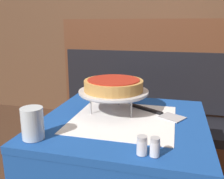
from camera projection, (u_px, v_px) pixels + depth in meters
dining_table_front at (123, 139)px, 1.15m from camera, size 0.73×0.73×0.73m
dining_table_rear at (171, 80)px, 2.51m from camera, size 0.68×0.68×0.72m
booth_bench at (163, 133)px, 1.90m from camera, size 1.69×0.48×1.18m
back_wall_panel at (159, 19)px, 2.83m from camera, size 6.00×0.04×2.40m
pizza_pan_stand at (114, 92)px, 1.19m from camera, size 0.33×0.33×0.11m
deep_dish_pizza at (114, 85)px, 1.18m from camera, size 0.28×0.28×0.05m
pizza_server at (157, 113)px, 1.19m from camera, size 0.28×0.20×0.01m
water_glass_near at (33, 123)px, 0.92m from camera, size 0.08×0.08×0.12m
salt_shaker at (142, 145)px, 0.81m from camera, size 0.03×0.03×0.06m
pepper_shaker at (155, 147)px, 0.80m from camera, size 0.03×0.03×0.06m
condiment_caddy at (165, 64)px, 2.40m from camera, size 0.11×0.11×0.17m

